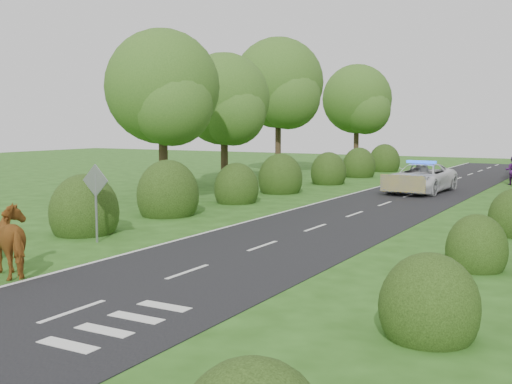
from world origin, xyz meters
The scene contains 11 objects.
ground centered at (0.00, 0.00, 0.00)m, with size 120.00×120.00×0.00m, color #275015.
road centered at (0.00, 15.00, 0.01)m, with size 6.00×70.00×0.02m, color black.
road_markings centered at (-1.60, 12.93, 0.03)m, with size 4.96×70.00×0.01m.
hedgerow_left centered at (-6.51, 11.69, 0.75)m, with size 2.75×50.41×3.00m.
tree_left_a centered at (-9.75, 11.86, 5.34)m, with size 5.74×5.60×8.38m.
tree_left_b centered at (-11.25, 19.86, 5.04)m, with size 5.74×5.60×8.07m.
tree_left_c centered at (-12.70, 29.83, 6.53)m, with size 6.97×6.80×10.22m.
tree_left_d centered at (-10.23, 39.85, 5.64)m, with size 6.15×6.00×8.89m.
road_sign centered at (-5.00, 2.00, 1.65)m, with size 1.06×0.08×2.53m.
cow centered at (-3.58, -2.32, 0.74)m, with size 1.10×2.08×1.47m, color brown.
police_van centered at (0.10, 21.92, 0.81)m, with size 2.98×5.98×1.76m.
Camera 1 is at (9.49, -13.22, 3.84)m, focal length 45.00 mm.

